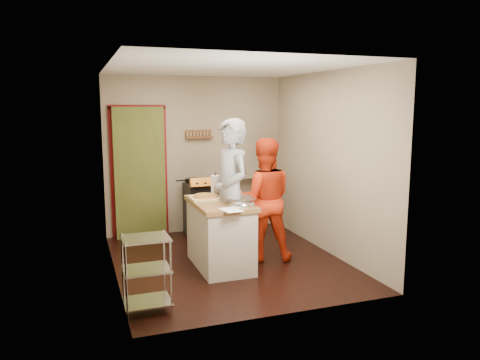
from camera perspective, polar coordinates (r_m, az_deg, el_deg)
name	(u,v)px	position (r m, az deg, el deg)	size (l,w,h in m)	color
floor	(229,262)	(6.51, -1.40, -9.91)	(3.50, 3.50, 0.00)	black
back_wall	(158,166)	(7.80, -10.01, 1.66)	(3.00, 0.44, 2.60)	tan
left_wall	(112,173)	(5.92, -15.38, 0.84)	(0.04, 3.50, 2.60)	tan
right_wall	(328,163)	(6.82, 10.63, 2.04)	(0.04, 3.50, 2.60)	tan
ceiling	(228,67)	(6.18, -1.50, 13.65)	(3.00, 3.50, 0.02)	white
stove	(204,208)	(7.72, -4.37, -3.45)	(0.60, 0.63, 1.00)	black
wire_shelving	(146,270)	(4.98, -11.34, -10.74)	(0.48, 0.40, 0.80)	silver
island	(220,232)	(6.20, -2.40, -6.35)	(0.69, 1.28, 1.19)	beige
person_stripe	(231,194)	(6.10, -1.13, -1.69)	(0.71, 0.47, 1.96)	#B5B5BA
person_red	(264,200)	(6.41, 2.90, -2.39)	(0.82, 0.64, 1.69)	red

